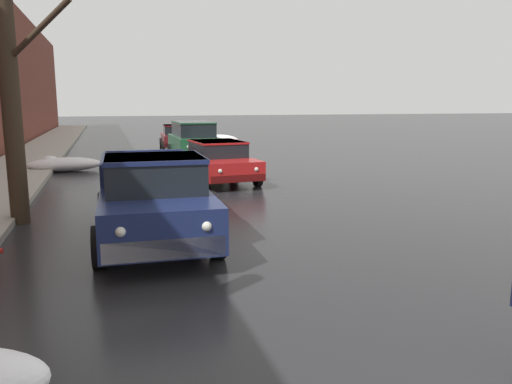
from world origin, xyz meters
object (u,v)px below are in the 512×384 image
bare_tree_second_along_sidewalk (7,59)px  sedan_maroon_parked_far_down_block (176,137)px  sedan_red_parked_kerbside_close (219,161)px  pickup_truck_darkblue_approaching_near_lane (153,197)px  suv_green_parked_kerbside_mid (193,139)px

bare_tree_second_along_sidewalk → sedan_maroon_parked_far_down_block: bare_tree_second_along_sidewalk is taller
sedan_red_parked_kerbside_close → sedan_maroon_parked_far_down_block: size_ratio=1.02×
bare_tree_second_along_sidewalk → sedan_red_parked_kerbside_close: bearing=38.5°
pickup_truck_darkblue_approaching_near_lane → sedan_red_parked_kerbside_close: (2.84, 6.85, -0.13)m
bare_tree_second_along_sidewalk → sedan_maroon_parked_far_down_block: (5.88, 17.02, -2.89)m
pickup_truck_darkblue_approaching_near_lane → sedan_maroon_parked_far_down_block: pickup_truck_darkblue_approaching_near_lane is taller
bare_tree_second_along_sidewalk → suv_green_parked_kerbside_mid: size_ratio=1.63×
sedan_red_parked_kerbside_close → sedan_maroon_parked_far_down_block: 12.54m
sedan_red_parked_kerbside_close → suv_green_parked_kerbside_mid: 6.96m
suv_green_parked_kerbside_mid → sedan_maroon_parked_far_down_block: bearing=90.6°
pickup_truck_darkblue_approaching_near_lane → bare_tree_second_along_sidewalk: bearing=139.7°
bare_tree_second_along_sidewalk → sedan_red_parked_kerbside_close: (5.64, 4.48, -2.89)m
pickup_truck_darkblue_approaching_near_lane → sedan_red_parked_kerbside_close: 7.42m
bare_tree_second_along_sidewalk → pickup_truck_darkblue_approaching_near_lane: 4.59m
sedan_red_parked_kerbside_close → sedan_maroon_parked_far_down_block: bearing=88.9°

